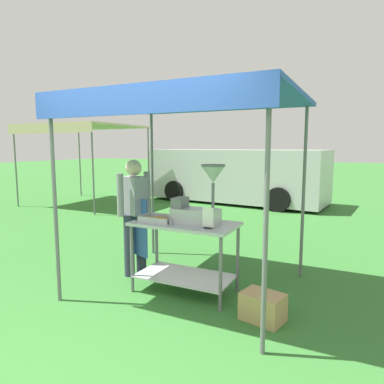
# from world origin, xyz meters

# --- Properties ---
(ground_plane) EXTENTS (70.00, 70.00, 0.00)m
(ground_plane) POSITION_xyz_m (0.00, 6.00, 0.00)
(ground_plane) COLOR #33702D
(stall_canopy) EXTENTS (2.60, 2.23, 2.36)m
(stall_canopy) POSITION_xyz_m (0.13, 1.40, 2.26)
(stall_canopy) COLOR slate
(stall_canopy) RESTS_ON ground
(donut_cart) EXTENTS (1.27, 0.68, 0.87)m
(donut_cart) POSITION_xyz_m (0.13, 1.30, 0.62)
(donut_cart) COLOR #B7B7BC
(donut_cart) RESTS_ON ground
(donut_tray) EXTENTS (0.45, 0.30, 0.07)m
(donut_tray) POSITION_xyz_m (-0.18, 1.21, 0.90)
(donut_tray) COLOR #B7B7BC
(donut_tray) RESTS_ON donut_cart
(donut_fryer) EXTENTS (0.64, 0.28, 0.71)m
(donut_fryer) POSITION_xyz_m (0.34, 1.30, 1.14)
(donut_fryer) COLOR #B7B7BC
(donut_fryer) RESTS_ON donut_cart
(menu_sign) EXTENTS (0.13, 0.05, 0.24)m
(menu_sign) POSITION_xyz_m (0.51, 1.14, 0.98)
(menu_sign) COLOR black
(menu_sign) RESTS_ON donut_cart
(vendor) EXTENTS (0.46, 0.53, 1.61)m
(vendor) POSITION_xyz_m (-0.76, 1.53, 0.90)
(vendor) COLOR #2D3347
(vendor) RESTS_ON ground
(supply_crate) EXTENTS (0.48, 0.39, 0.29)m
(supply_crate) POSITION_xyz_m (1.19, 1.02, 0.14)
(supply_crate) COLOR tan
(supply_crate) RESTS_ON ground
(van_silver) EXTENTS (5.77, 2.50, 1.69)m
(van_silver) POSITION_xyz_m (-1.62, 8.31, 0.88)
(van_silver) COLOR #BCBCC1
(van_silver) RESTS_ON ground
(neighbour_tent) EXTENTS (3.17, 2.82, 2.43)m
(neighbour_tent) POSITION_xyz_m (-5.73, 5.86, 2.35)
(neighbour_tent) COLOR slate
(neighbour_tent) RESTS_ON ground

